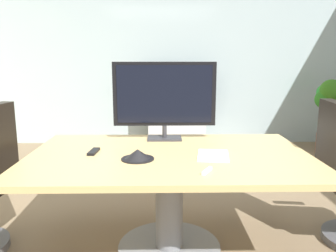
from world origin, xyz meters
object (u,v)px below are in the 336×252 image
object	(u,v)px
wall_display_unit	(176,120)
conference_phone	(137,155)
remote_control	(93,151)
conference_table	(169,177)
potted_plant	(332,104)
tv_monitor	(164,96)

from	to	relation	value
wall_display_unit	conference_phone	world-z (taller)	wall_display_unit
wall_display_unit	conference_phone	distance (m)	3.20
wall_display_unit	remote_control	size ratio (longest dim) A/B	7.71
conference_table	wall_display_unit	bearing A→B (deg)	86.44
potted_plant	remote_control	bearing A→B (deg)	-139.60
wall_display_unit	conference_table	bearing A→B (deg)	-93.56
wall_display_unit	conference_phone	bearing A→B (deg)	-97.25
conference_table	potted_plant	bearing A→B (deg)	46.45
conference_table	conference_phone	world-z (taller)	conference_phone
potted_plant	conference_phone	world-z (taller)	potted_plant
conference_table	remote_control	distance (m)	0.57
wall_display_unit	remote_control	bearing A→B (deg)	-103.69
potted_plant	remote_control	xyz separation A→B (m)	(-2.99, -2.54, -0.01)
tv_monitor	remote_control	size ratio (longest dim) A/B	4.94
conference_table	tv_monitor	xyz separation A→B (m)	(-0.03, 0.45, 0.53)
conference_table	conference_phone	size ratio (longest dim) A/B	8.99
conference_phone	wall_display_unit	bearing A→B (deg)	82.75
conference_table	tv_monitor	bearing A→B (deg)	93.72
tv_monitor	remote_control	xyz separation A→B (m)	(-0.51, -0.42, -0.35)
remote_control	conference_table	bearing A→B (deg)	1.54
conference_phone	remote_control	xyz separation A→B (m)	(-0.33, 0.17, -0.02)
tv_monitor	conference_phone	bearing A→B (deg)	-107.27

